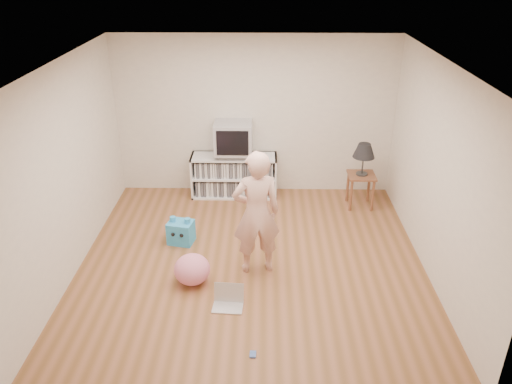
{
  "coord_description": "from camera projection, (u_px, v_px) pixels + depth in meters",
  "views": [
    {
      "loc": [
        0.15,
        -5.51,
        3.75
      ],
      "look_at": [
        0.05,
        0.4,
        0.84
      ],
      "focal_mm": 35.0,
      "sensor_mm": 36.0,
      "label": 1
    }
  ],
  "objects": [
    {
      "name": "person",
      "position": [
        256.0,
        213.0,
        6.11
      ],
      "size": [
        0.66,
        0.5,
        1.64
      ],
      "primitive_type": "imported",
      "rotation": [
        0.0,
        0.0,
        3.33
      ],
      "color": "#E2AD9A",
      "rests_on": "ground"
    },
    {
      "name": "media_unit",
      "position": [
        234.0,
        175.0,
        8.28
      ],
      "size": [
        1.4,
        0.45,
        0.7
      ],
      "color": "white",
      "rests_on": "ground"
    },
    {
      "name": "playing_cards",
      "position": [
        253.0,
        354.0,
        5.1
      ],
      "size": [
        0.07,
        0.09,
        0.02
      ],
      "primitive_type": "cube",
      "rotation": [
        0.0,
        0.0,
        -0.04
      ],
      "color": "#4B70C8",
      "rests_on": "ground"
    },
    {
      "name": "table_lamp",
      "position": [
        364.0,
        151.0,
        7.64
      ],
      "size": [
        0.34,
        0.34,
        0.52
      ],
      "color": "#333333",
      "rests_on": "side_table"
    },
    {
      "name": "ground",
      "position": [
        252.0,
        262.0,
        6.61
      ],
      "size": [
        4.5,
        4.5,
        0.0
      ],
      "primitive_type": "plane",
      "color": "brown",
      "rests_on": "ground"
    },
    {
      "name": "walls",
      "position": [
        251.0,
        173.0,
        6.03
      ],
      "size": [
        4.52,
        4.52,
        2.6
      ],
      "color": "silver",
      "rests_on": "ground"
    },
    {
      "name": "plush_pink",
      "position": [
        192.0,
        269.0,
        6.14
      ],
      "size": [
        0.5,
        0.5,
        0.38
      ],
      "primitive_type": "ellipsoid",
      "rotation": [
        0.0,
        0.0,
        0.13
      ],
      "color": "pink",
      "rests_on": "ground"
    },
    {
      "name": "laptop",
      "position": [
        228.0,
        300.0,
        5.8
      ],
      "size": [
        0.37,
        0.3,
        0.24
      ],
      "rotation": [
        0.0,
        0.0,
        -0.07
      ],
      "color": "silver",
      "rests_on": "ground"
    },
    {
      "name": "dvd_deck",
      "position": [
        234.0,
        154.0,
        8.1
      ],
      "size": [
        0.45,
        0.35,
        0.07
      ],
      "primitive_type": "cube",
      "color": "gray",
      "rests_on": "media_unit"
    },
    {
      "name": "ceiling",
      "position": [
        251.0,
        64.0,
        5.46
      ],
      "size": [
        4.5,
        4.5,
        0.01
      ],
      "primitive_type": "cube",
      "color": "white",
      "rests_on": "walls"
    },
    {
      "name": "side_table",
      "position": [
        361.0,
        182.0,
        7.88
      ],
      "size": [
        0.42,
        0.42,
        0.55
      ],
      "color": "brown",
      "rests_on": "ground"
    },
    {
      "name": "plush_blue",
      "position": [
        181.0,
        232.0,
        6.99
      ],
      "size": [
        0.39,
        0.34,
        0.39
      ],
      "rotation": [
        0.0,
        0.0,
        -0.21
      ],
      "color": "#2C9ADA",
      "rests_on": "ground"
    },
    {
      "name": "crt_tv",
      "position": [
        233.0,
        137.0,
        7.97
      ],
      "size": [
        0.6,
        0.53,
        0.5
      ],
      "color": "#A1A1A6",
      "rests_on": "dvd_deck"
    }
  ]
}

